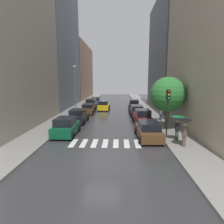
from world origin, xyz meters
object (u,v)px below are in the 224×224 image
object	(u,v)px
parked_car_left_nearest	(66,127)
parked_car_right_second	(142,117)
pedestrian_foreground	(161,109)
parked_car_left_fifth	(96,101)
parked_car_left_third	(88,109)
pedestrian_far_side	(177,123)
street_tree_right	(168,95)
pedestrian_by_kerb	(185,126)
pedestrian_near_tree	(168,108)
taxi_midroad	(104,106)
traffic_light_right_corner	(168,103)
parked_car_right_nearest	(149,130)
parked_car_left_second	(78,116)
parked_car_left_fourth	(91,104)
parked_car_right_third	(137,111)
lamp_post_left	(75,86)
parked_car_right_fourth	(134,105)

from	to	relation	value
parked_car_left_nearest	parked_car_right_second	xyz separation A→B (m)	(7.93, 4.95, 0.02)
pedestrian_foreground	parked_car_right_second	bearing A→B (deg)	-105.22
parked_car_left_fifth	parked_car_left_third	bearing A→B (deg)	178.81
pedestrian_far_side	street_tree_right	distance (m)	4.53
pedestrian_by_kerb	street_tree_right	distance (m)	5.93
pedestrian_near_tree	pedestrian_far_side	xyz separation A→B (m)	(-1.40, -8.64, 0.03)
parked_car_left_third	taxi_midroad	world-z (taller)	taxi_midroad
pedestrian_far_side	traffic_light_right_corner	xyz separation A→B (m)	(-0.65, 0.88, 1.58)
taxi_midroad	parked_car_right_nearest	bearing A→B (deg)	-162.29
parked_car_left_nearest	parked_car_left_second	bearing A→B (deg)	0.34
parked_car_right_nearest	pedestrian_far_side	distance (m)	2.61
parked_car_left_fourth	parked_car_left_fifth	bearing A→B (deg)	1.25
parked_car_left_fifth	parked_car_right_third	bearing A→B (deg)	-151.22
traffic_light_right_corner	pedestrian_foreground	bearing A→B (deg)	81.79
parked_car_left_nearest	parked_car_left_fourth	size ratio (longest dim) A/B	0.94
pedestrian_near_tree	parked_car_left_fourth	bearing A→B (deg)	-42.84
parked_car_left_second	parked_car_left_fifth	size ratio (longest dim) A/B	1.00
lamp_post_left	parked_car_right_fourth	bearing A→B (deg)	27.15
street_tree_right	parked_car_left_fifth	bearing A→B (deg)	115.27
traffic_light_right_corner	pedestrian_near_tree	bearing A→B (deg)	75.18
parked_car_left_second	lamp_post_left	xyz separation A→B (m)	(-1.62, 6.03, 3.53)
parked_car_left_nearest	taxi_midroad	world-z (taller)	taxi_midroad
parked_car_left_third	parked_car_right_nearest	size ratio (longest dim) A/B	0.89
parked_car_right_nearest	pedestrian_foreground	xyz separation A→B (m)	(2.68, 7.33, 0.85)
parked_car_right_nearest	parked_car_left_second	bearing A→B (deg)	48.53
parked_car_left_nearest	parked_car_right_nearest	xyz separation A→B (m)	(7.77, -0.88, -0.05)
parked_car_left_fifth	taxi_midroad	world-z (taller)	taxi_midroad
parked_car_right_nearest	pedestrian_by_kerb	bearing A→B (deg)	-137.05
parked_car_left_third	parked_car_left_fifth	world-z (taller)	parked_car_left_fifth
parked_car_left_fourth	pedestrian_far_side	xyz separation A→B (m)	(10.03, -19.35, 0.87)
parked_car_right_fourth	pedestrian_far_side	bearing A→B (deg)	-170.86
traffic_light_right_corner	lamp_post_left	bearing A→B (deg)	131.34
pedestrian_foreground	pedestrian_near_tree	bearing A→B (deg)	68.05
parked_car_right_second	pedestrian_near_tree	size ratio (longest dim) A/B	2.12
parked_car_left_nearest	pedestrian_far_side	distance (m)	10.24
lamp_post_left	taxi_midroad	bearing A→B (deg)	47.97
taxi_midroad	lamp_post_left	world-z (taller)	lamp_post_left
parked_car_left_nearest	parked_car_left_fourth	xyz separation A→B (m)	(0.01, 17.61, 0.03)
parked_car_left_fifth	pedestrian_near_tree	distance (m)	20.04
parked_car_right_nearest	taxi_midroad	xyz separation A→B (m)	(-5.33, 17.02, -0.00)
parked_car_left_third	lamp_post_left	xyz separation A→B (m)	(-1.83, -0.63, 3.59)
traffic_light_right_corner	lamp_post_left	distance (m)	16.69
street_tree_right	traffic_light_right_corner	size ratio (longest dim) A/B	1.27
pedestrian_far_side	parked_car_left_nearest	bearing A→B (deg)	27.67
pedestrian_far_side	traffic_light_right_corner	distance (m)	1.92
parked_car_left_nearest	parked_car_left_fifth	xyz separation A→B (m)	(0.17, 23.44, -0.04)
parked_car_right_third	pedestrian_near_tree	distance (m)	5.19
parked_car_left_third	parked_car_right_third	world-z (taller)	parked_car_right_third
parked_car_left_second	pedestrian_foreground	distance (m)	10.50
parked_car_left_third	parked_car_right_fourth	xyz separation A→B (m)	(7.64, 4.23, 0.11)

